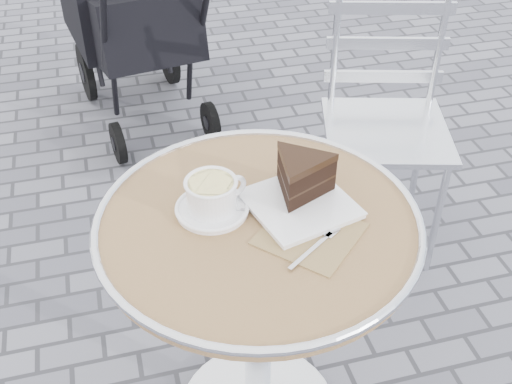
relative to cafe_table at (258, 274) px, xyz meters
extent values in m
cylinder|color=silver|center=(0.00, 0.00, -0.20)|extent=(0.07, 0.07, 0.67)
cylinder|color=tan|center=(0.00, 0.00, 0.15)|extent=(0.70, 0.70, 0.03)
torus|color=silver|center=(0.00, 0.00, 0.16)|extent=(0.72, 0.72, 0.02)
cylinder|color=white|center=(-0.09, 0.06, 0.17)|extent=(0.16, 0.16, 0.01)
cylinder|color=white|center=(-0.09, 0.06, 0.21)|extent=(0.14, 0.14, 0.07)
torus|color=white|center=(-0.03, 0.07, 0.21)|extent=(0.06, 0.03, 0.06)
cylinder|color=#F8E3A5|center=(-0.09, 0.06, 0.24)|extent=(0.10, 0.10, 0.01)
cube|color=#8E704E|center=(0.09, -0.07, 0.16)|extent=(0.27, 0.27, 0.00)
cube|color=white|center=(0.10, 0.02, 0.17)|extent=(0.25, 0.25, 0.01)
cylinder|color=silver|center=(0.40, 0.50, -0.34)|extent=(0.02, 0.02, 0.46)
cylinder|color=silver|center=(0.73, 0.41, -0.34)|extent=(0.02, 0.02, 0.46)
cylinder|color=silver|center=(0.49, 0.84, -0.34)|extent=(0.02, 0.02, 0.46)
cylinder|color=silver|center=(0.83, 0.74, -0.34)|extent=(0.02, 0.02, 0.46)
cube|color=silver|center=(0.61, 0.62, -0.10)|extent=(0.51, 0.51, 0.02)
cube|color=black|center=(-0.09, 1.71, -0.08)|extent=(0.53, 0.73, 0.41)
cylinder|color=black|center=(-0.26, 1.37, -0.48)|extent=(0.06, 0.19, 0.18)
cylinder|color=black|center=(0.16, 1.44, -0.48)|extent=(0.06, 0.19, 0.18)
cylinder|color=black|center=(-0.35, 1.97, -0.42)|extent=(0.08, 0.29, 0.28)
cylinder|color=black|center=(0.07, 2.04, -0.42)|extent=(0.08, 0.29, 0.28)
camera|label=1|loc=(-0.28, -1.02, 1.07)|focal=45.00mm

